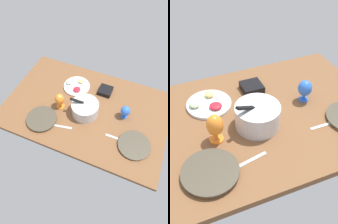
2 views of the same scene
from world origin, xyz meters
TOP-DOWN VIEW (x-y plane):
  - ground_plane at (0.00, 0.00)cm, footprint 160.00×104.00cm
  - dinner_plate_left at (-54.33, 22.33)cm, footprint 28.35×28.35cm
  - dinner_plate_right at (33.24, 29.84)cm, footprint 28.76×28.76cm
  - mixing_bowl at (-1.47, 6.24)cm, footprint 26.74×25.96cm
  - fruit_platter at (20.03, -21.73)cm, footprint 28.09×28.09cm
  - hurricane_glass_blue at (-37.89, -3.94)cm, footprint 8.94×8.94cm
  - hurricane_glass_orange at (23.90, 8.54)cm, footprint 9.24×9.24cm
  - square_bowl_black at (-11.17, -26.45)cm, footprint 13.54×13.54cm
  - fork_by_left_plate at (-37.20, 21.32)cm, footprint 18.00×1.83cm
  - fork_by_right_plate at (11.60, 29.17)cm, footprint 18.01×5.23cm

SIDE VIEW (x-z plane):
  - ground_plane at x=0.00cm, z-range -4.00..0.00cm
  - fork_by_left_plate at x=-37.20cm, z-range 0.00..0.60cm
  - fork_by_right_plate at x=11.60cm, z-range 0.00..0.60cm
  - dinner_plate_left at x=-54.33cm, z-range 0.04..2.19cm
  - fruit_platter at x=20.03cm, z-range -1.15..4.03cm
  - dinner_plate_right at x=33.24cm, z-range 0.06..2.99cm
  - square_bowl_black at x=-11.17cm, z-range 0.27..4.94cm
  - mixing_bowl at x=-1.47cm, z-range -2.63..17.27cm
  - hurricane_glass_blue at x=-37.89cm, z-range 1.56..16.19cm
  - hurricane_glass_orange at x=23.90cm, z-range 1.55..19.00cm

